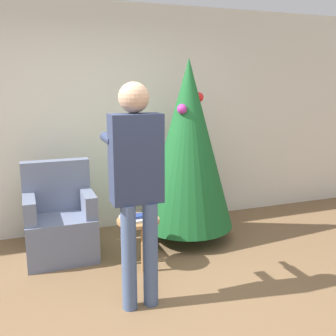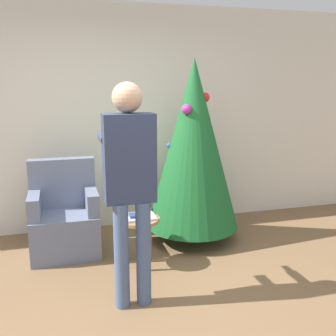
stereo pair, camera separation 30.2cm
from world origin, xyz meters
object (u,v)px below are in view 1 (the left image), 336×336
christmas_tree (188,144)px  armchair (60,223)px  side_stool (138,226)px  person_standing (137,176)px

christmas_tree → armchair: 1.62m
armchair → side_stool: size_ratio=2.03×
side_stool → christmas_tree: bearing=34.0°
armchair → christmas_tree: bearing=-0.5°
christmas_tree → armchair: bearing=179.5°
person_standing → christmas_tree: bearing=51.0°
armchair → side_stool: (0.70, -0.51, 0.05)m
armchair → person_standing: (0.51, -1.15, 0.72)m
person_standing → armchair: bearing=113.8°
side_stool → armchair: bearing=144.0°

